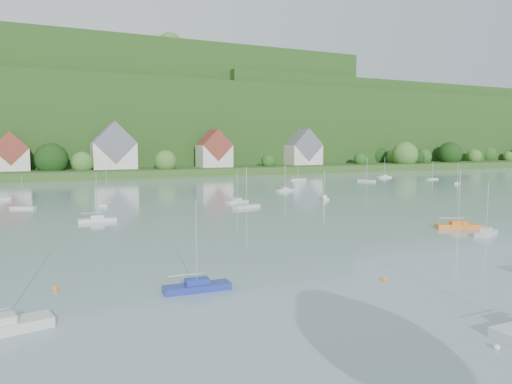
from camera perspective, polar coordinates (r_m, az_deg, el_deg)
far_shore_strip at (r=202.80m, az=-18.41°, el=2.34°), size 600.00×60.00×3.00m
forested_ridge at (r=270.98m, az=-20.17°, el=7.59°), size 620.00×181.22×69.89m
village_building_1 at (r=190.34m, az=-27.12°, el=3.99°), size 12.00×9.36×14.00m
village_building_2 at (r=191.27m, az=-16.59°, el=4.84°), size 16.00×11.44×18.00m
village_building_3 at (r=199.22m, az=-5.00°, el=4.84°), size 13.00×10.40×15.50m
village_building_4 at (r=222.16m, az=5.65°, el=4.96°), size 15.00×10.40×16.50m
near_sailboat_1 at (r=41.75m, az=-7.03°, el=-11.02°), size 5.80×1.95×7.71m
near_sailboat_3 at (r=72.96m, az=25.70°, el=-4.32°), size 5.54×3.51×7.27m
near_sailboat_5 at (r=77.01m, az=22.92°, el=-3.67°), size 6.61×4.36×8.71m
mooring_buoy_1 at (r=33.99m, az=26.69°, el=-16.34°), size 0.42×0.42×0.42m
mooring_buoy_2 at (r=46.05m, az=14.99°, el=-10.13°), size 0.45×0.45×0.45m
mooring_buoy_3 at (r=45.19m, az=-22.78°, el=-10.69°), size 0.48×0.48×0.48m
far_sailboat_cluster at (r=116.70m, az=-13.60°, el=-0.36°), size 203.09×65.12×8.71m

